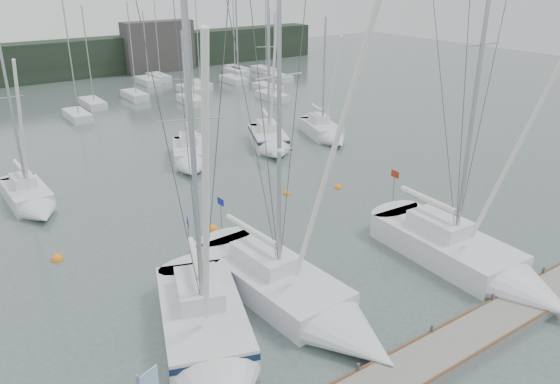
# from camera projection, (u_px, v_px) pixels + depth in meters

# --- Properties ---
(ground) EXTENTS (160.00, 160.00, 0.00)m
(ground) POSITION_uv_depth(u_px,v_px,m) (329.00, 309.00, 24.25)
(ground) COLOR #4A5A57
(ground) RESTS_ON ground
(dock) EXTENTS (24.00, 2.00, 0.40)m
(dock) POSITION_uv_depth(u_px,v_px,m) (415.00, 368.00, 20.39)
(dock) COLOR slate
(dock) RESTS_ON ground
(far_treeline) EXTENTS (90.00, 4.00, 5.00)m
(far_treeline) POSITION_uv_depth(u_px,v_px,m) (22.00, 64.00, 70.28)
(far_treeline) COLOR black
(far_treeline) RESTS_ON ground
(far_building_right) EXTENTS (10.00, 3.00, 7.00)m
(far_building_right) POSITION_uv_depth(u_px,v_px,m) (159.00, 46.00, 77.89)
(far_building_right) COLOR #3B3936
(far_building_right) RESTS_ON ground
(mast_forest) EXTENTS (60.89, 24.26, 14.90)m
(mast_forest) POSITION_uv_depth(u_px,v_px,m) (98.00, 102.00, 59.04)
(mast_forest) COLOR silver
(mast_forest) RESTS_ON ground
(sailboat_near_left) EXTENTS (6.36, 10.46, 15.57)m
(sailboat_near_left) POSITION_uv_depth(u_px,v_px,m) (209.00, 347.00, 20.81)
(sailboat_near_left) COLOR silver
(sailboat_near_left) RESTS_ON ground
(sailboat_near_center) EXTENTS (3.99, 12.02, 17.23)m
(sailboat_near_center) POSITION_uv_depth(u_px,v_px,m) (307.00, 304.00, 23.56)
(sailboat_near_center) COLOR silver
(sailboat_near_center) RESTS_ON ground
(sailboat_near_right) EXTENTS (3.83, 11.58, 18.48)m
(sailboat_near_right) POSITION_uv_depth(u_px,v_px,m) (483.00, 266.00, 26.49)
(sailboat_near_right) COLOR silver
(sailboat_near_right) RESTS_ON ground
(sailboat_mid_b) EXTENTS (2.46, 6.97, 11.56)m
(sailboat_mid_b) POSITION_uv_depth(u_px,v_px,m) (32.00, 202.00, 33.98)
(sailboat_mid_b) COLOR silver
(sailboat_mid_b) RESTS_ON ground
(sailboat_mid_c) EXTENTS (5.12, 7.64, 10.64)m
(sailboat_mid_c) POSITION_uv_depth(u_px,v_px,m) (190.00, 158.00, 41.48)
(sailboat_mid_c) COLOR silver
(sailboat_mid_c) RESTS_ON ground
(sailboat_mid_d) EXTENTS (5.43, 8.00, 13.76)m
(sailboat_mid_d) POSITION_uv_depth(u_px,v_px,m) (271.00, 143.00, 45.03)
(sailboat_mid_d) COLOR silver
(sailboat_mid_d) RESTS_ON ground
(sailboat_mid_e) EXTENTS (4.36, 7.68, 11.01)m
(sailboat_mid_e) POSITION_uv_depth(u_px,v_px,m) (327.00, 134.00, 47.77)
(sailboat_mid_e) COLOR silver
(sailboat_mid_e) RESTS_ON ground
(buoy_a) EXTENTS (0.68, 0.68, 0.68)m
(buoy_a) POSITION_uv_depth(u_px,v_px,m) (213.00, 230.00, 31.49)
(buoy_a) COLOR orange
(buoy_a) RESTS_ON ground
(buoy_b) EXTENTS (0.49, 0.49, 0.49)m
(buoy_b) POSITION_uv_depth(u_px,v_px,m) (287.00, 194.00, 36.50)
(buoy_b) COLOR orange
(buoy_b) RESTS_ON ground
(buoy_c) EXTENTS (0.64, 0.64, 0.64)m
(buoy_c) POSITION_uv_depth(u_px,v_px,m) (57.00, 260.00, 28.31)
(buoy_c) COLOR orange
(buoy_c) RESTS_ON ground
(seagull) EXTENTS (0.98, 0.44, 0.19)m
(seagull) POSITION_uv_depth(u_px,v_px,m) (281.00, 151.00, 21.87)
(seagull) COLOR white
(seagull) RESTS_ON ground
(buoy_d) EXTENTS (0.52, 0.52, 0.52)m
(buoy_d) POSITION_uv_depth(u_px,v_px,m) (338.00, 188.00, 37.49)
(buoy_d) COLOR orange
(buoy_d) RESTS_ON ground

